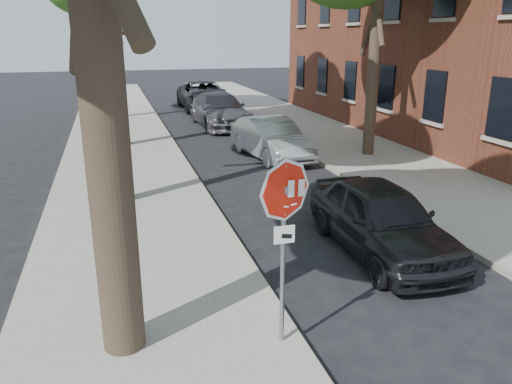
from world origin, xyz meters
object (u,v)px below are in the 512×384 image
(car_c, at_px, (220,110))
(car_d, at_px, (204,96))
(car_a, at_px, (381,219))
(car_b, at_px, (271,138))
(stop_sign, at_px, (284,218))

(car_c, xyz_separation_m, car_d, (0.33, 5.84, 0.02))
(car_a, relative_size, car_b, 0.98)
(stop_sign, xyz_separation_m, car_c, (2.94, 17.66, -1.17))
(car_b, height_order, car_d, car_d)
(car_a, distance_m, car_b, 8.29)
(stop_sign, height_order, car_b, stop_sign)
(car_c, bearing_deg, car_b, -88.70)
(car_b, xyz_separation_m, car_c, (-0.36, 6.84, 0.07))
(car_b, xyz_separation_m, car_d, (-0.03, 12.69, 0.09))
(car_b, height_order, car_c, car_c)
(car_b, bearing_deg, car_a, -99.53)
(car_b, relative_size, car_d, 0.75)
(stop_sign, relative_size, car_b, 0.61)
(stop_sign, relative_size, car_d, 0.46)
(car_b, distance_m, car_d, 12.69)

